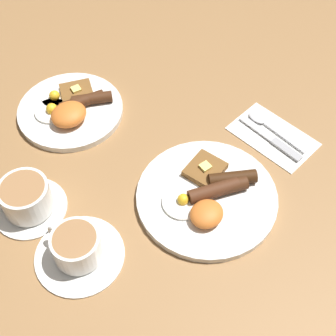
% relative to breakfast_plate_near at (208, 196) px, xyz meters
% --- Properties ---
extents(ground_plane, '(3.00, 3.00, 0.00)m').
position_rel_breakfast_plate_near_xyz_m(ground_plane, '(-0.00, 0.00, -0.01)').
color(ground_plane, olive).
extents(breakfast_plate_near, '(0.28, 0.28, 0.04)m').
position_rel_breakfast_plate_near_xyz_m(breakfast_plate_near, '(0.00, 0.00, 0.00)').
color(breakfast_plate_near, white).
rests_on(breakfast_plate_near, ground_plane).
extents(breakfast_plate_far, '(0.24, 0.24, 0.05)m').
position_rel_breakfast_plate_near_xyz_m(breakfast_plate_far, '(-0.05, 0.38, 0.00)').
color(breakfast_plate_far, white).
rests_on(breakfast_plate_far, ground_plane).
extents(teacup_near, '(0.16, 0.16, 0.07)m').
position_rel_breakfast_plate_near_xyz_m(teacup_near, '(-0.26, 0.08, 0.01)').
color(teacup_near, white).
rests_on(teacup_near, ground_plane).
extents(teacup_far, '(0.14, 0.14, 0.07)m').
position_rel_breakfast_plate_near_xyz_m(teacup_far, '(-0.26, 0.23, 0.02)').
color(teacup_far, white).
rests_on(teacup_far, ground_plane).
extents(napkin, '(0.11, 0.18, 0.01)m').
position_rel_breakfast_plate_near_xyz_m(napkin, '(0.22, 0.01, -0.01)').
color(napkin, white).
rests_on(napkin, ground_plane).
extents(knife, '(0.02, 0.16, 0.01)m').
position_rel_breakfast_plate_near_xyz_m(knife, '(0.21, 0.00, -0.01)').
color(knife, silver).
rests_on(knife, napkin).
extents(spoon, '(0.03, 0.16, 0.01)m').
position_rel_breakfast_plate_near_xyz_m(spoon, '(0.24, 0.05, -0.00)').
color(spoon, silver).
rests_on(spoon, napkin).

